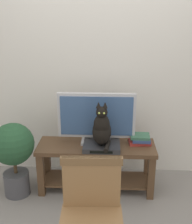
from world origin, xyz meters
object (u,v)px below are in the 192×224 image
object	(u,v)px
tv	(97,118)
cat	(102,128)
potted_plant	(14,152)
tv_stand	(96,159)
media_box	(102,146)
book_stack	(140,139)
wooden_chair	(91,210)

from	to	relation	value
tv	cat	bearing A→B (deg)	-67.67
cat	potted_plant	world-z (taller)	cat
tv_stand	tv	world-z (taller)	tv
media_box	potted_plant	distance (m)	0.91
cat	book_stack	distance (m)	0.47
media_box	potted_plant	world-z (taller)	potted_plant
cat	book_stack	world-z (taller)	cat
potted_plant	wooden_chair	bearing A→B (deg)	-46.58
wooden_chair	book_stack	bearing A→B (deg)	67.96
potted_plant	tv_stand	bearing A→B (deg)	9.72
tv	wooden_chair	bearing A→B (deg)	-89.21
book_stack	tv_stand	bearing A→B (deg)	-172.30
tv_stand	book_stack	xyz separation A→B (m)	(0.47, 0.06, 0.22)
tv	book_stack	bearing A→B (deg)	-0.68
cat	wooden_chair	xyz separation A→B (m)	(-0.05, -0.98, -0.23)
tv	media_box	bearing A→B (deg)	-65.69
book_stack	cat	bearing A→B (deg)	-160.81
book_stack	potted_plant	xyz separation A→B (m)	(-1.32, -0.21, -0.07)
tv	cat	xyz separation A→B (m)	(0.06, -0.15, -0.06)
tv_stand	cat	distance (m)	0.41
tv	book_stack	distance (m)	0.53
media_box	book_stack	distance (m)	0.43
tv_stand	tv	bearing A→B (deg)	89.98
wooden_chair	tv_stand	bearing A→B (deg)	90.85
book_stack	potted_plant	size ratio (longest dim) A/B	0.29
tv	wooden_chair	size ratio (longest dim) A/B	0.92
tv_stand	wooden_chair	xyz separation A→B (m)	(0.02, -1.06, 0.16)
tv_stand	cat	world-z (taller)	cat
wooden_chair	book_stack	distance (m)	1.21
media_box	wooden_chair	size ratio (longest dim) A/B	0.43
tv_stand	cat	size ratio (longest dim) A/B	2.68
wooden_chair	potted_plant	xyz separation A→B (m)	(-0.86, 0.91, -0.02)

